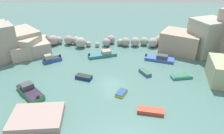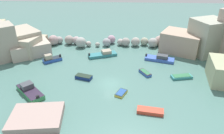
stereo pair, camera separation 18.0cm
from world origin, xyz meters
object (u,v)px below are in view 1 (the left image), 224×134
(stone_dock, at_px, (37,118))
(moored_boat_1, at_px, (51,59))
(moored_boat_8, at_px, (121,93))
(moored_boat_4, at_px, (182,77))
(moored_boat_5, at_px, (84,77))
(moored_boat_3, at_px, (103,54))
(moored_boat_2, at_px, (151,111))
(moored_boat_6, at_px, (30,91))
(moored_boat_7, at_px, (145,73))
(moored_boat_0, at_px, (160,58))

(stone_dock, height_order, moored_boat_1, moored_boat_1)
(moored_boat_1, relative_size, moored_boat_8, 1.58)
(moored_boat_4, bearing_deg, moored_boat_5, -8.36)
(moored_boat_3, relative_size, moored_boat_4, 1.64)
(moored_boat_2, height_order, moored_boat_8, moored_boat_2)
(moored_boat_8, bearing_deg, moored_boat_5, -98.03)
(moored_boat_5, bearing_deg, moored_boat_2, -21.78)
(moored_boat_2, bearing_deg, moored_boat_4, -115.73)
(moored_boat_5, xyz_separation_m, moored_boat_6, (-8.39, -5.57, 0.23))
(moored_boat_1, distance_m, moored_boat_5, 11.21)
(moored_boat_3, xyz_separation_m, moored_boat_7, (9.26, -8.17, -0.17))
(moored_boat_8, bearing_deg, moored_boat_3, -138.43)
(moored_boat_2, xyz_separation_m, moored_boat_4, (7.19, 10.69, -0.02))
(moored_boat_5, bearing_deg, moored_boat_6, -130.00)
(moored_boat_4, relative_size, moored_boat_5, 1.24)
(moored_boat_1, relative_size, moored_boat_2, 1.05)
(moored_boat_1, distance_m, moored_boat_3, 11.99)
(moored_boat_1, bearing_deg, moored_boat_3, 162.86)
(moored_boat_3, distance_m, moored_boat_5, 10.96)
(moored_boat_6, bearing_deg, stone_dock, 163.44)
(stone_dock, xyz_separation_m, moored_boat_2, (16.52, 2.71, -0.25))
(stone_dock, relative_size, moored_boat_7, 2.29)
(moored_boat_7, bearing_deg, moored_boat_8, -62.90)
(moored_boat_5, bearing_deg, moored_boat_4, 20.44)
(moored_boat_0, height_order, moored_boat_6, moored_boat_6)
(stone_dock, distance_m, moored_boat_1, 19.60)
(moored_boat_3, xyz_separation_m, moored_boat_4, (16.27, -9.26, -0.20))
(moored_boat_1, xyz_separation_m, moored_boat_3, (11.47, 3.48, -0.12))
(moored_boat_4, relative_size, moored_boat_8, 1.55)
(moored_boat_0, relative_size, moored_boat_6, 1.09)
(moored_boat_7, distance_m, moored_boat_8, 8.61)
(moored_boat_7, height_order, moored_boat_8, moored_boat_7)
(moored_boat_0, relative_size, moored_boat_7, 2.16)
(moored_boat_5, xyz_separation_m, moored_boat_8, (7.38, -4.81, -0.11))
(stone_dock, distance_m, moored_boat_0, 29.47)
(moored_boat_6, bearing_deg, moored_boat_0, -105.72)
(moored_boat_1, distance_m, moored_boat_8, 19.99)
(moored_boat_8, bearing_deg, moored_boat_2, 69.70)
(stone_dock, height_order, moored_boat_6, moored_boat_6)
(moored_boat_8, bearing_deg, moored_boat_7, 172.09)
(moored_boat_6, height_order, moored_boat_7, moored_boat_6)
(moored_boat_1, bearing_deg, stone_dock, 67.82)
(moored_boat_4, height_order, moored_boat_6, moored_boat_6)
(moored_boat_4, xyz_separation_m, moored_boat_8, (-11.70, -6.14, -0.05))
(moored_boat_2, relative_size, moored_boat_7, 1.30)
(moored_boat_1, bearing_deg, moored_boat_2, 107.26)
(moored_boat_6, xyz_separation_m, moored_boat_8, (15.77, 0.76, -0.35))
(moored_boat_2, xyz_separation_m, moored_boat_7, (0.18, 11.78, 0.01))
(moored_boat_7, bearing_deg, moored_boat_2, -30.85)
(moored_boat_1, bearing_deg, moored_boat_8, 109.37)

